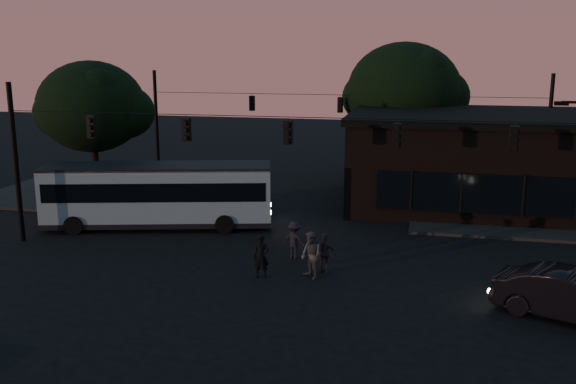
% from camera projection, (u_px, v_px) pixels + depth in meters
% --- Properties ---
extents(ground, '(120.00, 120.00, 0.00)m').
position_uv_depth(ground, '(265.00, 292.00, 24.17)').
color(ground, black).
rests_on(ground, ground).
extents(sidewalk_far_right, '(14.00, 10.00, 0.15)m').
position_uv_depth(sidewalk_far_right, '(542.00, 215.00, 34.98)').
color(sidewalk_far_right, black).
rests_on(sidewalk_far_right, ground).
extents(sidewalk_far_left, '(14.00, 10.00, 0.15)m').
position_uv_depth(sidewalk_far_left, '(105.00, 193.00, 40.42)').
color(sidewalk_far_left, black).
rests_on(sidewalk_far_left, ground).
extents(building, '(15.40, 10.41, 5.40)m').
position_uv_depth(building, '(485.00, 160.00, 36.91)').
color(building, black).
rests_on(building, ground).
extents(tree_behind, '(7.60, 7.60, 9.43)m').
position_uv_depth(tree_behind, '(404.00, 91.00, 42.93)').
color(tree_behind, black).
rests_on(tree_behind, ground).
extents(tree_left, '(6.40, 6.40, 8.30)m').
position_uv_depth(tree_left, '(92.00, 107.00, 38.26)').
color(tree_left, black).
rests_on(tree_left, ground).
extents(signal_rig_near, '(26.24, 0.30, 7.50)m').
position_uv_depth(signal_rig_near, '(288.00, 159.00, 27.00)').
color(signal_rig_near, black).
rests_on(signal_rig_near, ground).
extents(signal_rig_far, '(26.24, 0.30, 7.50)m').
position_uv_depth(signal_rig_far, '(340.00, 122.00, 42.30)').
color(signal_rig_far, black).
rests_on(signal_rig_far, ground).
extents(bus, '(11.82, 5.39, 3.24)m').
position_uv_depth(bus, '(158.00, 192.00, 32.62)').
color(bus, gray).
rests_on(bus, ground).
extents(car, '(5.36, 3.64, 1.67)m').
position_uv_depth(car, '(572.00, 296.00, 21.56)').
color(car, black).
rests_on(car, ground).
extents(pedestrian_a, '(0.71, 0.53, 1.75)m').
position_uv_depth(pedestrian_a, '(261.00, 257.00, 25.52)').
color(pedestrian_a, black).
rests_on(pedestrian_a, ground).
extents(pedestrian_b, '(1.16, 1.16, 1.90)m').
position_uv_depth(pedestrian_b, '(311.00, 255.00, 25.46)').
color(pedestrian_b, '#464041').
rests_on(pedestrian_b, ground).
extents(pedestrian_c, '(1.04, 0.63, 1.66)m').
position_uv_depth(pedestrian_c, '(325.00, 253.00, 26.11)').
color(pedestrian_c, '#2D252D').
rests_on(pedestrian_c, ground).
extents(pedestrian_d, '(1.22, 0.96, 1.66)m').
position_uv_depth(pedestrian_d, '(295.00, 240.00, 27.89)').
color(pedestrian_d, black).
rests_on(pedestrian_d, ground).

